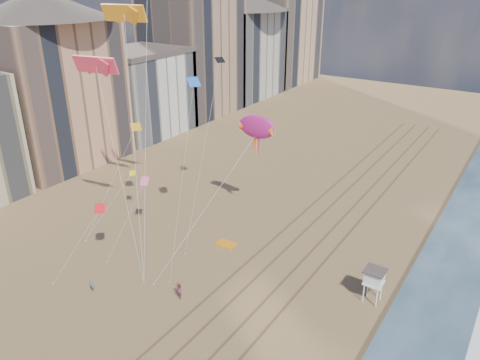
# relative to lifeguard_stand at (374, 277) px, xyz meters

# --- Properties ---
(wet_sand) EXTENTS (260.00, 260.00, 0.00)m
(wet_sand) POSITION_rel_lifeguard_stand_xyz_m (5.95, 14.13, -2.85)
(wet_sand) COLOR #42301E
(wet_sand) RESTS_ON ground
(tracks) EXTENTS (7.68, 120.00, 0.01)m
(tracks) POSITION_rel_lifeguard_stand_xyz_m (-10.50, 4.13, -2.84)
(tracks) COLOR brown
(tracks) RESTS_ON ground
(buildings) EXTENTS (34.72, 131.35, 29.00)m
(buildings) POSITION_rel_lifeguard_stand_xyz_m (-58.79, 39.71, 10.70)
(buildings) COLOR #C6B284
(buildings) RESTS_ON ground
(lifeguard_stand) EXTENTS (2.05, 2.05, 3.70)m
(lifeguard_stand) POSITION_rel_lifeguard_stand_xyz_m (0.00, 0.00, 0.00)
(lifeguard_stand) COLOR white
(lifeguard_stand) RESTS_ON ground
(grounded_kite) EXTENTS (2.38, 1.58, 0.26)m
(grounded_kite) POSITION_rel_lifeguard_stand_xyz_m (-18.47, 0.60, -2.72)
(grounded_kite) COLOR orange
(grounded_kite) RESTS_ON ground
(show_kite) EXTENTS (4.78, 9.73, 22.00)m
(show_kite) POSITION_rel_lifeguard_stand_xyz_m (-18.86, 8.18, 10.18)
(show_kite) COLOR #AF1A72
(show_kite) RESTS_ON ground
(kite_flyer_a) EXTENTS (0.60, 0.41, 1.60)m
(kite_flyer_a) POSITION_rel_lifeguard_stand_xyz_m (-25.00, -14.50, -2.05)
(kite_flyer_a) COLOR slate
(kite_flyer_a) RESTS_ON ground
(kite_flyer_b) EXTENTS (1.12, 1.14, 1.86)m
(kite_flyer_b) POSITION_rel_lifeguard_stand_xyz_m (-16.65, -10.44, -1.92)
(kite_flyer_b) COLOR #8E4852
(kite_flyer_b) RESTS_ON ground
(parafoils) EXTENTS (11.44, 6.70, 13.99)m
(parafoils) POSITION_rel_lifeguard_stand_xyz_m (-27.88, -3.74, 24.75)
(parafoils) COLOR black
(parafoils) RESTS_ON ground
(small_kites) EXTENTS (14.75, 18.03, 15.39)m
(small_kites) POSITION_rel_lifeguard_stand_xyz_m (-27.04, -1.35, 10.43)
(small_kites) COLOR red
(small_kites) RESTS_ON ground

